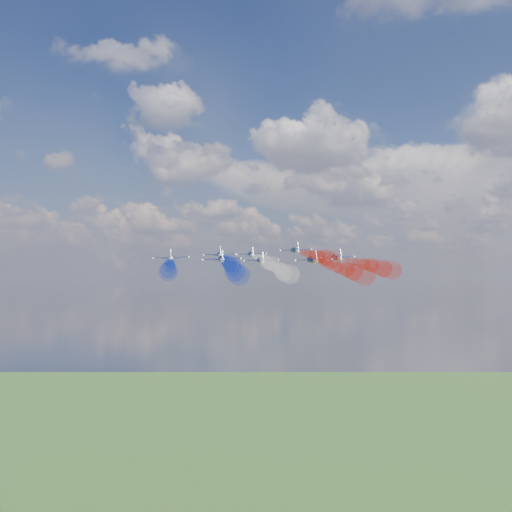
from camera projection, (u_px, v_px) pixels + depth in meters
The scene contains 16 objects.
jet_lead at pixel (251, 255), 168.04m from camera, with size 8.48×10.60×2.83m, color black, non-canonical shape.
trail_lead at pixel (262, 259), 146.47m from camera, with size 3.53×34.17×3.53m, color white, non-canonical shape.
jet_inner_left at pixel (220, 255), 154.96m from camera, with size 8.48×10.60×2.83m, color black, non-canonical shape.
trail_inner_left at pixel (226, 260), 133.39m from camera, with size 3.53×34.17×3.53m, color #172FC3, non-canonical shape.
jet_inner_right at pixel (295, 250), 156.55m from camera, with size 8.48×10.60×2.83m, color black, non-canonical shape.
trail_inner_right at pixel (313, 255), 134.98m from camera, with size 3.53×34.17×3.53m, color red, non-canonical shape.
jet_outer_left at pixel (171, 258), 140.41m from camera, with size 8.48×10.60×2.83m, color black, non-canonical shape.
trail_outer_left at pixel (170, 265), 118.84m from camera, with size 3.53×34.17×3.53m, color #172FC3, non-canonical shape.
jet_center_third at pixel (261, 261), 142.94m from camera, with size 8.48×10.60×2.83m, color black, non-canonical shape.
trail_center_third at pixel (275, 267), 121.37m from camera, with size 3.53×34.17×3.53m, color white, non-canonical shape.
jet_outer_right at pixel (336, 258), 144.64m from camera, with size 8.48×10.60×2.83m, color black, non-canonical shape.
trail_outer_right at pixel (364, 264), 123.07m from camera, with size 3.53×34.17×3.53m, color red, non-canonical shape.
jet_rear_left at pixel (221, 260), 130.07m from camera, with size 8.48×10.60×2.83m, color black, non-canonical shape.
trail_rear_left at pixel (230, 267), 108.50m from camera, with size 3.53×34.17×3.53m, color #172FC3, non-canonical shape.
jet_rear_right at pixel (312, 260), 133.84m from camera, with size 8.48×10.60×2.83m, color black, non-canonical shape.
trail_rear_right at pixel (338, 267), 112.27m from camera, with size 3.53×34.17×3.53m, color red, non-canonical shape.
Camera 1 is at (102.94, -110.97, 155.81)m, focal length 42.64 mm.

